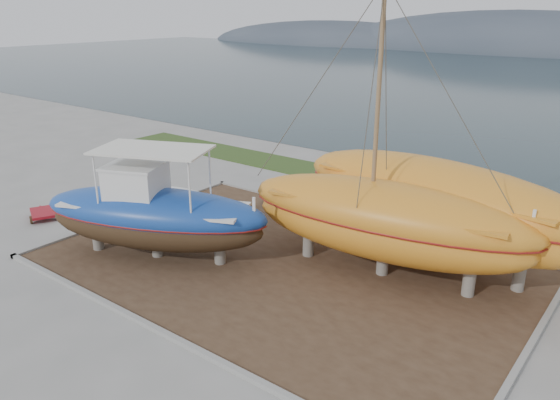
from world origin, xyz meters
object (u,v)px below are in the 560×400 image
Objects in this scene: white_dinghy at (184,203)px; red_trailer at (43,215)px; blue_caique at (154,204)px; orange_sailboat at (391,140)px; orange_bare_hull at (434,213)px.

white_dinghy reaches higher than red_trailer.
white_dinghy is at bearing 100.38° from blue_caique.
orange_sailboat is 17.10m from red_trailer.
orange_sailboat is at bearing -2.60° from white_dinghy.
red_trailer is (-7.73, -0.50, -2.12)m from blue_caique.
blue_caique is 0.85× the size of orange_sailboat.
orange_bare_hull is 18.08m from red_trailer.
blue_caique reaches higher than red_trailer.
blue_caique is 2.26× the size of white_dinghy.
red_trailer is at bearing -170.20° from orange_sailboat.
red_trailer is (-5.18, -4.33, -0.50)m from white_dinghy.
orange_sailboat is at bearing 40.98° from red_trailer.
red_trailer is (-16.62, -6.88, -1.87)m from orange_bare_hull.
red_trailer is (-15.67, -4.62, -5.04)m from orange_sailboat.
blue_caique reaches higher than orange_bare_hull.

